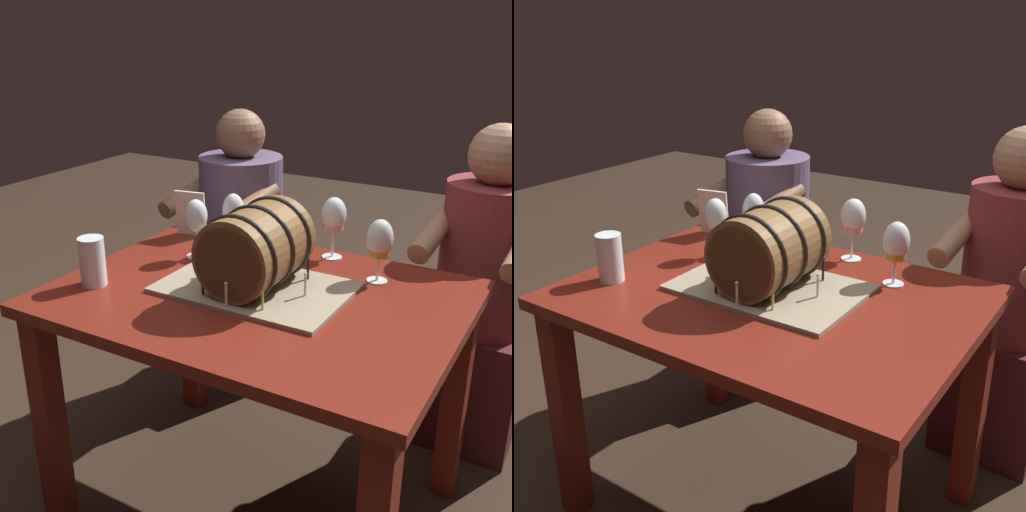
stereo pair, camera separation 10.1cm
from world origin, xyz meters
TOP-DOWN VIEW (x-y plane):
  - ground_plane at (0.00, 0.00)m, footprint 8.00×8.00m
  - dining_table at (0.00, 0.00)m, footprint 1.11×0.83m
  - barrel_cake at (-0.02, 0.01)m, footprint 0.52×0.35m
  - wine_glass_amber at (0.26, 0.24)m, footprint 0.08×0.08m
  - wine_glass_red at (-0.24, 0.25)m, footprint 0.07×0.07m
  - wine_glass_empty at (-0.31, 0.14)m, footprint 0.07×0.07m
  - wine_glass_rose at (0.07, 0.35)m, footprint 0.08×0.08m
  - beer_pint at (-0.43, -0.19)m, footprint 0.07×0.07m
  - menu_card at (-0.44, 0.30)m, footprint 0.11×0.05m
  - person_seated_left at (-0.48, 0.69)m, footprint 0.41×0.50m
  - person_seated_right at (0.48, 0.69)m, footprint 0.37×0.46m

SIDE VIEW (x-z plane):
  - ground_plane at x=0.00m, z-range 0.00..0.00m
  - person_seated_right at x=0.48m, z-range -0.06..1.09m
  - person_seated_left at x=-0.48m, z-range -0.05..1.08m
  - dining_table at x=0.00m, z-range 0.24..0.98m
  - beer_pint at x=-0.43m, z-range 0.73..0.87m
  - menu_card at x=-0.44m, z-range 0.73..0.89m
  - barrel_cake at x=-0.02m, z-range 0.72..0.97m
  - wine_glass_amber at x=0.26m, z-range 0.76..0.95m
  - wine_glass_red at x=-0.24m, z-range 0.77..0.96m
  - wine_glass_empty at x=-0.31m, z-range 0.77..0.96m
  - wine_glass_rose at x=0.07m, z-range 0.77..0.97m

